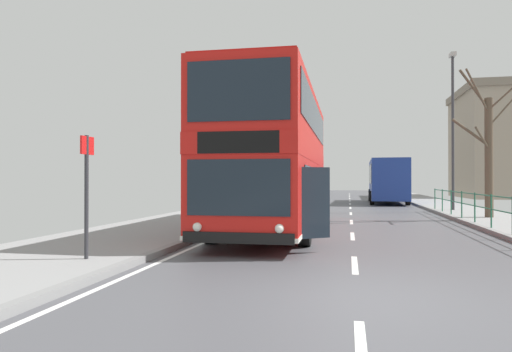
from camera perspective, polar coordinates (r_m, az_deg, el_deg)
name	(u,v)px	position (r m, az deg, el deg)	size (l,w,h in m)	color
ground	(307,292)	(7.14, 6.32, -13.91)	(15.80, 140.00, 0.20)	#4C4C51
double_decker_bus_main	(276,159)	(15.54, 2.51, 2.09)	(3.34, 11.43, 4.58)	red
background_bus_far_lane	(387,180)	(35.52, 15.78, -0.44)	(2.78, 9.41, 3.13)	navy
pedestrian_railing_far_kerb	(491,205)	(17.01, 26.85, -3.21)	(0.05, 20.12, 1.09)	#236B4C
bus_stop_sign_near	(87,182)	(9.77, -20.03, -0.70)	(0.08, 0.44, 2.44)	#2D2D33
street_lamp_far_side	(453,119)	(26.44, 22.96, 6.40)	(0.28, 0.60, 8.18)	#38383D
bare_tree_far_00	(488,150)	(21.69, 26.51, 2.83)	(2.78, 1.61, 6.17)	brown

